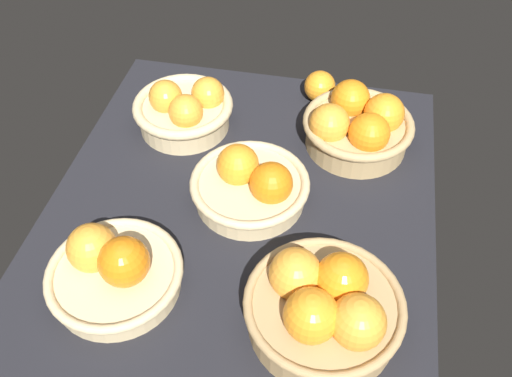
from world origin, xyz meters
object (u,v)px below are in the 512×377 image
at_px(basket_far_left, 358,126).
at_px(basket_center, 251,185).
at_px(basket_near_left, 184,109).
at_px(basket_near_right, 113,270).
at_px(loose_orange_front_gap, 320,86).
at_px(basket_far_right, 324,306).

xyz_separation_m(basket_far_left, basket_center, (0.19, -0.18, -0.01)).
bearing_deg(basket_near_left, basket_near_right, 0.23).
height_order(basket_near_left, basket_far_left, basket_far_left).
xyz_separation_m(basket_center, loose_orange_front_gap, (-0.33, 0.09, -0.00)).
relative_size(basket_far_right, basket_center, 1.11).
distance_m(basket_center, loose_orange_front_gap, 0.34).
bearing_deg(basket_far_right, basket_near_right, -91.09).
height_order(basket_near_left, basket_far_right, basket_far_right).
relative_size(basket_far_left, loose_orange_front_gap, 3.22).
distance_m(basket_far_left, loose_orange_front_gap, 0.17).
relative_size(basket_near_left, basket_far_left, 0.94).
bearing_deg(loose_orange_front_gap, basket_center, -14.86).
bearing_deg(basket_near_left, basket_far_right, 39.51).
bearing_deg(basket_near_right, basket_near_left, -179.77).
bearing_deg(basket_far_left, basket_far_right, -2.18).
xyz_separation_m(basket_far_right, basket_near_right, (-0.01, -0.34, -0.01)).
bearing_deg(basket_center, basket_near_right, -37.55).
height_order(basket_far_right, basket_center, basket_far_right).
bearing_deg(basket_center, basket_far_left, 136.85).
xyz_separation_m(basket_near_left, loose_orange_front_gap, (-0.15, 0.27, -0.01)).
distance_m(basket_far_right, loose_orange_front_gap, 0.58).
xyz_separation_m(basket_near_left, basket_center, (0.18, 0.18, -0.01)).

